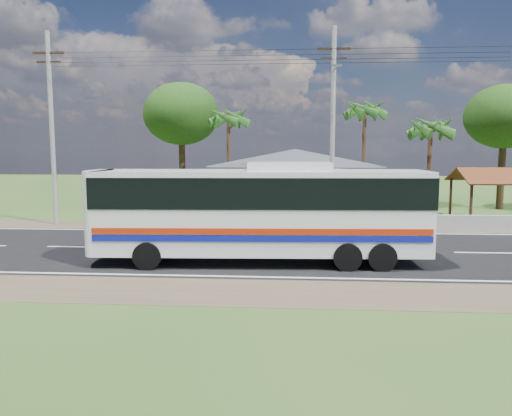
{
  "coord_description": "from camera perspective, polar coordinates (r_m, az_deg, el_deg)",
  "views": [
    {
      "loc": [
        0.78,
        -21.52,
        4.46
      ],
      "look_at": [
        -0.84,
        1.0,
        1.74
      ],
      "focal_mm": 35.0,
      "sensor_mm": 36.0,
      "label": 1
    }
  ],
  "objects": [
    {
      "name": "tree_behind_shed",
      "position": [
        40.55,
        26.53,
        9.29
      ],
      "size": [
        5.6,
        5.6,
        9.02
      ],
      "color": "#47301E",
      "rests_on": "ground"
    },
    {
      "name": "waiting_shed",
      "position": [
        32.46,
        26.27,
        3.1
      ],
      "size": [
        5.2,
        4.48,
        3.35
      ],
      "color": "#372114",
      "rests_on": "ground"
    },
    {
      "name": "coach_bus",
      "position": [
        19.2,
        0.67,
        0.23
      ],
      "size": [
        12.75,
        3.28,
        3.92
      ],
      "rotation": [
        0.0,
        0.0,
        0.05
      ],
      "color": "silver",
      "rests_on": "ground"
    },
    {
      "name": "utility_poles",
      "position": [
        28.1,
        8.08,
        9.46
      ],
      "size": [
        32.8,
        2.22,
        11.0
      ],
      "color": "#9E9E99",
      "rests_on": "ground"
    },
    {
      "name": "concrete_barrier",
      "position": [
        29.63,
        26.34,
        -1.63
      ],
      "size": [
        7.0,
        0.3,
        0.9
      ],
      "primitive_type": "cube",
      "color": "#9E9E99",
      "rests_on": "ground"
    },
    {
      "name": "palm_far",
      "position": [
        37.89,
        -3.18,
        10.21
      ],
      "size": [
        2.8,
        2.8,
        7.7
      ],
      "color": "#47301E",
      "rests_on": "ground"
    },
    {
      "name": "palm_near",
      "position": [
        33.7,
        19.34,
        8.61
      ],
      "size": [
        2.8,
        2.8,
        6.7
      ],
      "color": "#47301E",
      "rests_on": "ground"
    },
    {
      "name": "house",
      "position": [
        34.57,
        4.49,
        3.83
      ],
      "size": [
        12.4,
        10.0,
        5.0
      ],
      "color": "tan",
      "rests_on": "ground"
    },
    {
      "name": "road",
      "position": [
        21.99,
        2.01,
        -4.82
      ],
      "size": [
        120.0,
        16.0,
        0.03
      ],
      "color": "black",
      "rests_on": "ground"
    },
    {
      "name": "motorcycle",
      "position": [
        29.75,
        19.43,
        -1.3
      ],
      "size": [
        1.68,
        0.64,
        0.87
      ],
      "primitive_type": "imported",
      "rotation": [
        0.0,
        0.0,
        1.61
      ],
      "color": "black",
      "rests_on": "ground"
    },
    {
      "name": "ground",
      "position": [
        22.0,
        2.01,
        -4.84
      ],
      "size": [
        120.0,
        120.0,
        0.0
      ],
      "primitive_type": "plane",
      "color": "#2A4A1A",
      "rests_on": "ground"
    },
    {
      "name": "tree_behind_house",
      "position": [
        40.57,
        -8.53,
        10.54
      ],
      "size": [
        6.0,
        6.0,
        9.61
      ],
      "color": "#47301E",
      "rests_on": "ground"
    },
    {
      "name": "palm_mid",
      "position": [
        37.49,
        12.34,
        10.84
      ],
      "size": [
        2.8,
        2.8,
        8.2
      ],
      "color": "#47301E",
      "rests_on": "ground"
    }
  ]
}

